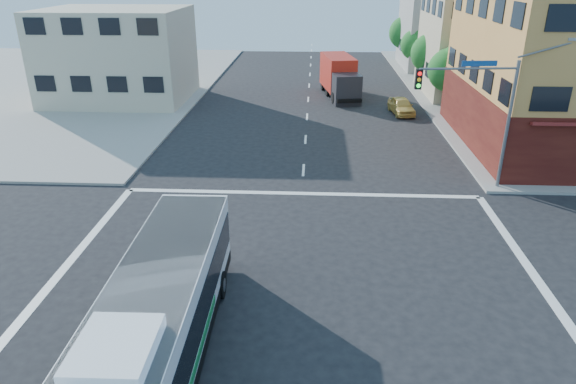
{
  "coord_description": "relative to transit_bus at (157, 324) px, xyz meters",
  "views": [
    {
      "loc": [
        0.58,
        -15.94,
        11.32
      ],
      "look_at": [
        -0.47,
        3.99,
        2.51
      ],
      "focal_mm": 32.0,
      "sensor_mm": 36.0,
      "label": 1
    }
  ],
  "objects": [
    {
      "name": "street_tree_c",
      "position": [
        15.78,
        47.92,
        1.73
      ],
      "size": [
        3.4,
        3.4,
        5.29
      ],
      "color": "#332312",
      "rests_on": "ground"
    },
    {
      "name": "street_tree_d",
      "position": [
        15.78,
        55.92,
        2.15
      ],
      "size": [
        4.0,
        4.0,
        6.03
      ],
      "color": "#332312",
      "rests_on": "ground"
    },
    {
      "name": "box_truck",
      "position": [
        6.78,
        36.37,
        0.03
      ],
      "size": [
        3.67,
        8.33,
        3.62
      ],
      "rotation": [
        0.0,
        0.0,
        0.17
      ],
      "color": "#242328",
      "rests_on": "ground"
    },
    {
      "name": "signal_mast_ne",
      "position": [
        12.96,
        14.61,
        3.25
      ],
      "size": [
        7.91,
        1.13,
        8.07
      ],
      "color": "slate",
      "rests_on": "ground"
    },
    {
      "name": "ground",
      "position": [
        3.88,
        3.99,
        -1.73
      ],
      "size": [
        120.0,
        120.0,
        0.0
      ],
      "primitive_type": "plane",
      "color": "black",
      "rests_on": "ground"
    },
    {
      "name": "building_east_near",
      "position": [
        20.86,
        37.97,
        2.77
      ],
      "size": [
        12.06,
        10.06,
        9.0
      ],
      "color": "tan",
      "rests_on": "ground"
    },
    {
      "name": "parked_car",
      "position": [
        11.69,
        30.36,
        -1.06
      ],
      "size": [
        2.1,
        4.13,
        1.35
      ],
      "primitive_type": "imported",
      "rotation": [
        0.0,
        0.0,
        0.13
      ],
      "color": "#DEB953",
      "rests_on": "ground"
    },
    {
      "name": "street_tree_b",
      "position": [
        15.78,
        39.92,
        2.02
      ],
      "size": [
        3.8,
        3.8,
        5.79
      ],
      "color": "#332312",
      "rests_on": "ground"
    },
    {
      "name": "street_tree_a",
      "position": [
        15.78,
        31.92,
        1.86
      ],
      "size": [
        3.6,
        3.6,
        5.53
      ],
      "color": "#332312",
      "rests_on": "ground"
    },
    {
      "name": "building_west",
      "position": [
        -13.14,
        33.97,
        2.27
      ],
      "size": [
        12.06,
        10.06,
        8.0
      ],
      "color": "beige",
      "rests_on": "ground"
    },
    {
      "name": "transit_bus",
      "position": [
        0.0,
        0.0,
        0.0
      ],
      "size": [
        2.83,
        12.01,
        3.54
      ],
      "rotation": [
        0.0,
        0.0,
        0.02
      ],
      "color": "black",
      "rests_on": "ground"
    },
    {
      "name": "building_east_far",
      "position": [
        20.86,
        51.97,
        3.27
      ],
      "size": [
        12.06,
        10.06,
        10.0
      ],
      "color": "#979792",
      "rests_on": "ground"
    }
  ]
}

